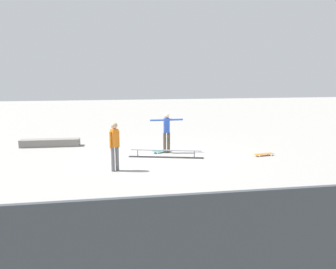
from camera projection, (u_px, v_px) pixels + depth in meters
ground_plane at (156, 157)px, 13.79m from camera, size 60.00×60.00×0.00m
grind_rail at (166, 154)px, 13.69m from camera, size 2.91×0.99×0.31m
skate_ledge at (50, 143)px, 15.73m from camera, size 2.61×0.59×0.34m
skater_main at (167, 130)px, 14.32m from camera, size 1.36×0.23×1.69m
skateboard_main at (162, 151)px, 14.51m from camera, size 0.82×0.47×0.09m
bystander_orange_shirt at (115, 144)px, 11.67m from camera, size 0.36×0.27×1.67m
loose_skateboard_orange at (264, 154)px, 13.96m from camera, size 0.82×0.35×0.09m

